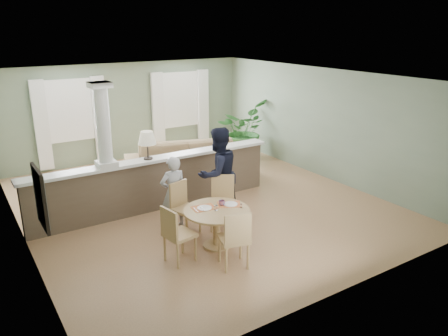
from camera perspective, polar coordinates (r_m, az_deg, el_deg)
ground at (r=9.54m, az=-3.21°, el=-4.51°), size 8.00×8.00×0.00m
room_shell at (r=9.52m, az=-5.44°, el=6.83°), size 7.02×8.02×2.71m
pony_wall at (r=9.05m, az=-9.36°, el=-1.21°), size 5.32×0.38×2.70m
sofa at (r=10.73m, az=-4.47°, el=0.67°), size 3.33×2.11×0.91m
houseplant at (r=12.49m, az=2.38°, el=4.99°), size 1.96×1.94×1.64m
dining_table at (r=7.52m, az=-0.95°, el=-6.41°), size 1.14×1.14×0.78m
chair_far_boy at (r=8.08m, az=-5.35°, el=-4.84°), size 0.54×0.54×0.96m
chair_far_man at (r=8.23m, az=-0.22°, el=-4.10°), size 0.63×0.63×1.00m
chair_near at (r=6.86m, az=1.49°, el=-9.01°), size 0.55×0.55×0.98m
chair_side at (r=7.06m, az=-6.33°, el=-8.37°), size 0.51×0.51×0.97m
child_person at (r=8.21m, az=-6.63°, el=-3.20°), size 0.53×0.37×1.40m
man_person at (r=8.48m, az=-0.79°, el=-0.77°), size 0.98×0.81×1.84m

